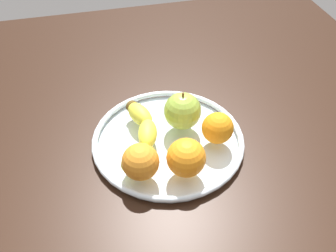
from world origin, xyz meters
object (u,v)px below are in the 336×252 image
object	(u,v)px
orange_back_left	(218,128)
orange_back_right	(141,162)
apple	(183,111)
orange_front_right	(186,158)
fruit_bowl	(168,140)
banana	(141,133)

from	to	relation	value
orange_back_left	orange_back_right	distance (cm)	17.12
apple	orange_front_right	bearing A→B (deg)	167.64
fruit_bowl	orange_back_right	distance (cm)	11.68
apple	orange_front_right	xyz separation A→B (cm)	(-12.14, 2.66, -0.24)
banana	orange_back_right	world-z (taller)	orange_back_right
apple	orange_front_right	world-z (taller)	apple
fruit_bowl	apple	xyz separation A→B (cm)	(2.74, -3.70, 4.72)
fruit_bowl	banana	bearing A→B (deg)	86.21
orange_front_right	orange_back_right	world-z (taller)	orange_front_right
fruit_bowl	orange_front_right	xyz separation A→B (cm)	(-9.40, -1.04, 4.47)
orange_front_right	orange_back_left	distance (cm)	10.41
banana	orange_back_left	bearing A→B (deg)	-88.86
apple	orange_back_left	distance (cm)	8.03
orange_front_right	orange_back_right	distance (cm)	8.17
banana	orange_back_right	bearing A→B (deg)	-176.65
fruit_bowl	orange_back_right	world-z (taller)	orange_back_right
apple	orange_front_right	size ratio (longest dim) A/B	1.18
orange_back_left	orange_back_right	bearing A→B (deg)	107.81
orange_front_right	fruit_bowl	bearing A→B (deg)	6.30
orange_front_right	orange_back_left	size ratio (longest dim) A/B	1.14
banana	orange_back_left	size ratio (longest dim) A/B	3.16
orange_front_right	banana	bearing A→B (deg)	33.46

